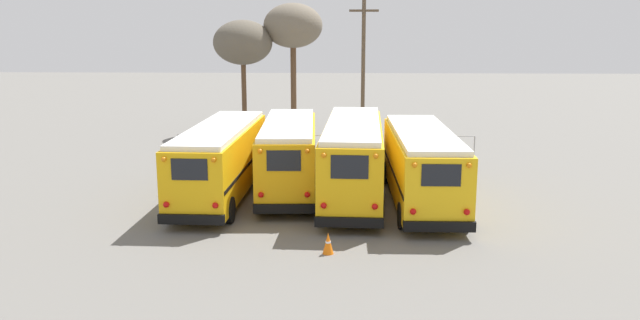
{
  "coord_description": "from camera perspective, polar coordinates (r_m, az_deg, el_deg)",
  "views": [
    {
      "loc": [
        0.92,
        -26.26,
        7.15
      ],
      "look_at": [
        0.0,
        0.07,
        1.64
      ],
      "focal_mm": 35.0,
      "sensor_mm": 36.0,
      "label": 1
    }
  ],
  "objects": [
    {
      "name": "utility_pole",
      "position": [
        39.17,
        3.97,
        8.53
      ],
      "size": [
        1.8,
        0.24,
        9.43
      ],
      "color": "brown",
      "rests_on": "ground"
    },
    {
      "name": "school_bus_3",
      "position": [
        26.28,
        9.29,
        -0.34
      ],
      "size": [
        2.61,
        9.84,
        3.1
      ],
      "color": "yellow",
      "rests_on": "ground"
    },
    {
      "name": "school_bus_0",
      "position": [
        27.28,
        -9.02,
        0.15
      ],
      "size": [
        2.7,
        10.36,
        3.13
      ],
      "color": "#EAAA0F",
      "rests_on": "ground"
    },
    {
      "name": "bare_tree_0",
      "position": [
        44.42,
        -2.48,
        12.08
      ],
      "size": [
        4.11,
        4.11,
        8.99
      ],
      "color": "brown",
      "rests_on": "ground"
    },
    {
      "name": "ground_plane",
      "position": [
        27.23,
        -0.01,
        -3.41
      ],
      "size": [
        160.0,
        160.0,
        0.0
      ],
      "primitive_type": "plane",
      "color": "#66635E"
    },
    {
      "name": "fence_line",
      "position": [
        34.73,
        0.45,
        1.57
      ],
      "size": [
        16.61,
        0.06,
        1.42
      ],
      "color": "#939399",
      "rests_on": "ground"
    },
    {
      "name": "school_bus_1",
      "position": [
        27.87,
        -2.86,
        0.58
      ],
      "size": [
        2.79,
        9.51,
        3.17
      ],
      "color": "#E5A00C",
      "rests_on": "ground"
    },
    {
      "name": "traffic_cone",
      "position": [
        20.42,
        0.75,
        -7.61
      ],
      "size": [
        0.36,
        0.36,
        0.72
      ],
      "color": "orange",
      "rests_on": "ground"
    },
    {
      "name": "bare_tree_1",
      "position": [
        44.05,
        -7.07,
        10.57
      ],
      "size": [
        4.09,
        4.09,
        7.84
      ],
      "color": "brown",
      "rests_on": "ground"
    },
    {
      "name": "school_bus_2",
      "position": [
        26.84,
        3.04,
        0.3
      ],
      "size": [
        2.87,
        10.72,
        3.33
      ],
      "color": "#EAAA0F",
      "rests_on": "ground"
    }
  ]
}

